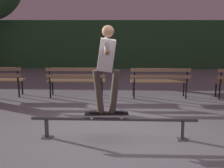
% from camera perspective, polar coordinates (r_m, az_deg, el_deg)
% --- Properties ---
extents(ground_plane, '(90.00, 90.00, 0.00)m').
position_cam_1_polar(ground_plane, '(6.10, 0.39, -9.04)').
color(ground_plane, slate).
extents(hedge_backdrop, '(24.00, 1.20, 2.07)m').
position_cam_1_polar(hedge_backdrop, '(14.39, 1.57, 7.18)').
color(hedge_backdrop, '#2D5B33').
rests_on(hedge_backdrop, ground).
extents(grind_rail, '(3.00, 0.18, 0.39)m').
position_cam_1_polar(grind_rail, '(5.83, 0.33, -6.80)').
color(grind_rail, '#47474C').
rests_on(grind_rail, ground).
extents(skateboard, '(0.79, 0.26, 0.09)m').
position_cam_1_polar(skateboard, '(5.79, -0.98, -5.30)').
color(skateboard, black).
rests_on(skateboard, grind_rail).
extents(skateboarder, '(0.63, 1.41, 1.56)m').
position_cam_1_polar(skateboarder, '(5.59, -0.98, 3.92)').
color(skateboarder, black).
rests_on(skateboarder, skateboard).
extents(park_bench_left_center, '(1.61, 0.45, 0.88)m').
position_cam_1_polar(park_bench_left_center, '(8.85, -6.41, 1.03)').
color(park_bench_left_center, black).
rests_on(park_bench_left_center, ground).
extents(park_bench_right_center, '(1.61, 0.45, 0.88)m').
position_cam_1_polar(park_bench_right_center, '(8.80, 8.52, 0.92)').
color(park_bench_right_center, black).
rests_on(park_bench_right_center, ground).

